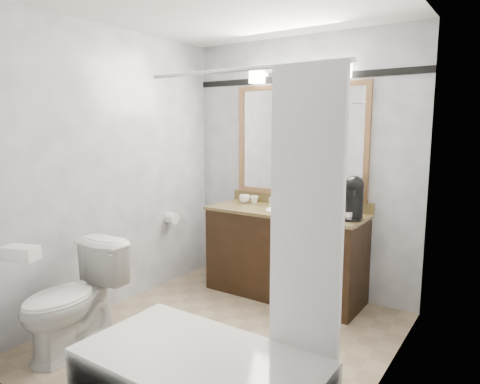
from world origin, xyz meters
TOP-DOWN VIEW (x-y plane):
  - room at (0.00, 0.00)m, footprint 2.42×2.62m
  - vanity at (0.00, 1.02)m, footprint 1.53×0.58m
  - mirror at (0.00, 1.28)m, footprint 1.40×0.04m
  - vanity_light_bar at (0.00, 1.23)m, footprint 1.02×0.14m
  - accent_stripe at (0.00, 1.29)m, footprint 2.40×0.01m
  - bathtub at (0.55, -0.90)m, footprint 1.30×0.75m
  - tp_roll at (-1.14, 0.66)m, footprint 0.11×0.12m
  - toilet at (-0.79, -0.77)m, footprint 0.48×0.79m
  - tissue_box at (-0.79, -1.12)m, footprint 0.25×0.19m
  - coffee_maker at (0.66, 1.00)m, footprint 0.19×0.25m
  - cup_left at (-0.54, 1.13)m, footprint 0.14×0.14m
  - cup_right at (-0.44, 1.16)m, footprint 0.09×0.09m
  - soap_bottle_a at (-0.25, 1.21)m, footprint 0.06×0.06m
  - soap_bar at (0.02, 1.13)m, footprint 0.10×0.07m

SIDE VIEW (x-z plane):
  - bathtub at x=0.55m, z-range -0.70..1.26m
  - toilet at x=-0.79m, z-range 0.00..0.79m
  - vanity at x=0.00m, z-range -0.04..0.93m
  - tp_roll at x=-1.14m, z-range 0.64..0.76m
  - tissue_box at x=-0.79m, z-range 0.79..0.88m
  - soap_bar at x=0.02m, z-range 0.85..0.88m
  - cup_right at x=-0.44m, z-range 0.85..0.93m
  - cup_left at x=-0.54m, z-range 0.85..0.94m
  - soap_bottle_a at x=-0.25m, z-range 0.85..0.96m
  - coffee_maker at x=0.66m, z-range 0.86..1.23m
  - room at x=0.00m, z-range -0.01..2.51m
  - mirror at x=0.00m, z-range 0.95..2.05m
  - accent_stripe at x=0.00m, z-range 2.07..2.13m
  - vanity_light_bar at x=0.00m, z-range 2.07..2.19m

